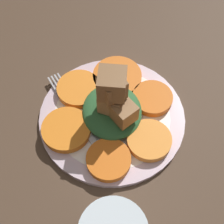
% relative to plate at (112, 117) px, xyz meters
% --- Properties ---
extents(table_slab, '(1.20, 1.20, 0.02)m').
position_rel_plate_xyz_m(table_slab, '(0.00, 0.00, -0.02)').
color(table_slab, '#4C3828').
rests_on(table_slab, ground).
extents(plate, '(0.26, 0.26, 0.01)m').
position_rel_plate_xyz_m(plate, '(0.00, 0.00, 0.00)').
color(plate, silver).
rests_on(plate, table_slab).
extents(carrot_slice_0, '(0.07, 0.07, 0.01)m').
position_rel_plate_xyz_m(carrot_slice_0, '(-0.02, 0.08, 0.01)').
color(carrot_slice_0, orange).
rests_on(carrot_slice_0, plate).
extents(carrot_slice_1, '(0.09, 0.09, 0.01)m').
position_rel_plate_xyz_m(carrot_slice_1, '(-0.08, 0.02, 0.01)').
color(carrot_slice_1, orange).
rests_on(carrot_slice_1, plate).
extents(carrot_slice_2, '(0.08, 0.08, 0.01)m').
position_rel_plate_xyz_m(carrot_slice_2, '(-0.06, -0.06, 0.01)').
color(carrot_slice_2, orange).
rests_on(carrot_slice_2, plate).
extents(carrot_slice_3, '(0.08, 0.08, 0.01)m').
position_rel_plate_xyz_m(carrot_slice_3, '(0.03, -0.08, 0.01)').
color(carrot_slice_3, orange).
rests_on(carrot_slice_3, plate).
extents(carrot_slice_4, '(0.07, 0.07, 0.01)m').
position_rel_plate_xyz_m(carrot_slice_4, '(0.09, -0.01, 0.01)').
color(carrot_slice_4, orange).
rests_on(carrot_slice_4, plate).
extents(carrot_slice_5, '(0.08, 0.08, 0.01)m').
position_rel_plate_xyz_m(carrot_slice_5, '(0.06, 0.06, 0.01)').
color(carrot_slice_5, orange).
rests_on(carrot_slice_5, plate).
extents(center_pile, '(0.12, 0.10, 0.11)m').
position_rel_plate_xyz_m(center_pile, '(0.00, 0.00, 0.04)').
color(center_pile, '#2D6033').
rests_on(center_pile, plate).
extents(fork, '(0.17, 0.09, 0.00)m').
position_rel_plate_xyz_m(fork, '(-0.02, -0.07, 0.01)').
color(fork, '#B2B2B7').
rests_on(fork, plate).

